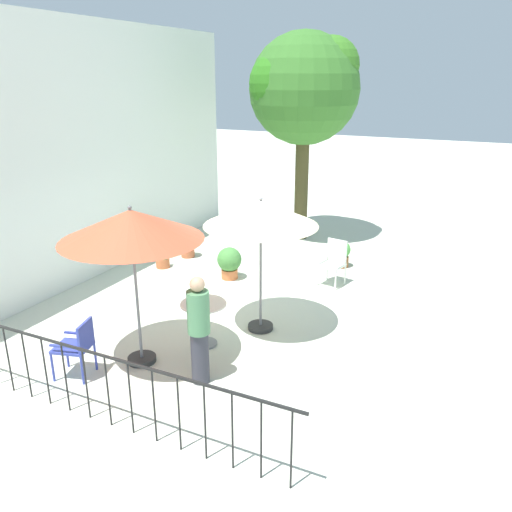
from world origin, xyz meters
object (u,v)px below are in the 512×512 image
Objects in this scene: patio_chair_1 at (334,260)px; standing_person at (199,329)px; potted_plant_1 at (229,262)px; patio_umbrella_1 at (131,226)px; potted_plant_3 at (187,242)px; potted_plant_2 at (342,253)px; potted_plant_0 at (162,249)px; cafe_table_0 at (204,316)px; shade_tree at (304,89)px; patio_chair_0 at (77,344)px; patio_umbrella_0 at (261,214)px.

standing_person reaches higher than patio_chair_1.
patio_umbrella_1 is at bearing -173.08° from potted_plant_1.
patio_umbrella_1 reaches higher than potted_plant_1.
standing_person is (-4.57, -3.18, 0.47)m from potted_plant_3.
potted_plant_2 is (1.09, 0.15, -0.22)m from patio_chair_1.
potted_plant_2 is at bearing -63.48° from potted_plant_0.
standing_person is at bearing -151.76° from cafe_table_0.
potted_plant_1 reaches higher than potted_plant_3.
shade_tree is at bearing 10.13° from standing_person.
potted_plant_0 is 4.95m from standing_person.
patio_umbrella_1 is 1.90m from patio_chair_0.
patio_chair_0 reaches higher than potted_plant_1.
shade_tree reaches higher than patio_chair_0.
patio_chair_0 reaches higher than potted_plant_2.
patio_chair_0 is at bearing 144.41° from cafe_table_0.
potted_plant_0 is (4.34, 1.61, -0.08)m from patio_chair_0.
patio_umbrella_1 is 3.70× the size of potted_plant_3.
shade_tree is 5.94× the size of patio_chair_0.
patio_chair_1 is at bearing -10.93° from patio_umbrella_0.
patio_chair_1 is 1.42× the size of potted_plant_3.
cafe_table_0 is at bearing 168.34° from potted_plant_2.
patio_umbrella_1 is 5.97m from potted_plant_2.
standing_person is (-3.68, -3.29, 0.39)m from potted_plant_0.
potted_plant_3 is at bearing 50.32° from patio_umbrella_0.
standing_person is (-7.30, -1.30, -3.05)m from shade_tree.
patio_umbrella_0 is 4.07m from potted_plant_2.
shade_tree reaches higher than cafe_table_0.
potted_plant_0 is at bearing 45.57° from cafe_table_0.
potted_plant_3 is (4.50, 2.06, -1.82)m from patio_umbrella_1.
standing_person is (-1.87, 0.08, -1.24)m from patio_umbrella_0.
patio_chair_1 is (4.37, -1.69, -1.65)m from patio_umbrella_1.
patio_umbrella_1 is at bearing -178.52° from shade_tree.
standing_person is (-5.53, 0.42, 0.51)m from potted_plant_2.
potted_plant_1 is 0.43× the size of standing_person.
potted_plant_1 is (4.41, -0.12, -0.14)m from patio_chair_0.
patio_chair_1 is (2.57, -0.50, -1.53)m from patio_umbrella_0.
shade_tree is at bearing -4.18° from potted_plant_1.
potted_plant_0 reaches higher than potted_plant_2.
patio_chair_1 is 3.75m from potted_plant_3.
potted_plant_1 is 4.09m from standing_person.
potted_plant_1 is at bearing 6.92° from patio_umbrella_1.
patio_chair_0 is at bearing 178.49° from potted_plant_1.
standing_person is at bearing -169.87° from shade_tree.
shade_tree reaches higher than potted_plant_0.
potted_plant_0 is at bearing 151.26° from shade_tree.
potted_plant_2 is (-1.77, -1.73, -3.57)m from shade_tree.
potted_plant_1 is 2.67m from potted_plant_2.
potted_plant_0 is 1.49× the size of potted_plant_2.
shade_tree is 7.83× the size of potted_plant_3.
patio_chair_0 is (-7.96, 0.38, -3.37)m from shade_tree.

